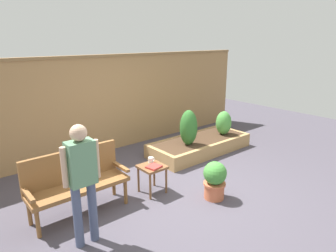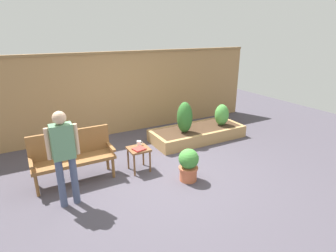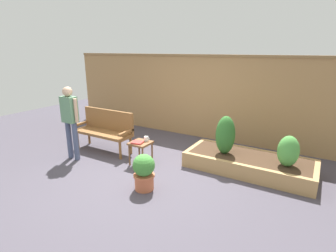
# 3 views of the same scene
# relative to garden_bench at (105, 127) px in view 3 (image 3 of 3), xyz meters

# --- Properties ---
(ground_plane) EXTENTS (14.00, 14.00, 0.00)m
(ground_plane) POSITION_rel_garden_bench_xyz_m (1.52, -0.58, -0.54)
(ground_plane) COLOR #47424C
(fence_back) EXTENTS (8.40, 0.14, 2.16)m
(fence_back) POSITION_rel_garden_bench_xyz_m (1.52, 2.02, 0.55)
(fence_back) COLOR #A37A4C
(fence_back) RESTS_ON ground_plane
(garden_bench) EXTENTS (1.44, 0.48, 0.94)m
(garden_bench) POSITION_rel_garden_bench_xyz_m (0.00, 0.00, 0.00)
(garden_bench) COLOR brown
(garden_bench) RESTS_ON ground_plane
(side_table) EXTENTS (0.40, 0.40, 0.48)m
(side_table) POSITION_rel_garden_bench_xyz_m (1.20, -0.26, -0.15)
(side_table) COLOR brown
(side_table) RESTS_ON ground_plane
(cup_on_table) EXTENTS (0.13, 0.09, 0.10)m
(cup_on_table) POSITION_rel_garden_bench_xyz_m (1.26, -0.15, -0.02)
(cup_on_table) COLOR white
(cup_on_table) RESTS_ON side_table
(book_on_table) EXTENTS (0.25, 0.24, 0.03)m
(book_on_table) POSITION_rel_garden_bench_xyz_m (1.18, -0.33, -0.05)
(book_on_table) COLOR #B2332D
(book_on_table) RESTS_ON side_table
(potted_boxwood) EXTENTS (0.37, 0.37, 0.62)m
(potted_boxwood) POSITION_rel_garden_bench_xyz_m (1.85, -1.05, -0.21)
(potted_boxwood) COLOR #C66642
(potted_boxwood) RESTS_ON ground_plane
(raised_planter_bed) EXTENTS (2.40, 1.00, 0.30)m
(raised_planter_bed) POSITION_rel_garden_bench_xyz_m (3.17, 0.57, -0.39)
(raised_planter_bed) COLOR #AD8451
(raised_planter_bed) RESTS_ON ground_plane
(shrub_near_bench) EXTENTS (0.37, 0.37, 0.76)m
(shrub_near_bench) POSITION_rel_garden_bench_xyz_m (2.71, 0.46, 0.13)
(shrub_near_bench) COLOR brown
(shrub_near_bench) RESTS_ON raised_planter_bed
(shrub_far_corner) EXTENTS (0.36, 0.36, 0.56)m
(shrub_far_corner) POSITION_rel_garden_bench_xyz_m (3.85, 0.46, 0.03)
(shrub_far_corner) COLOR brown
(shrub_far_corner) RESTS_ON raised_planter_bed
(person_by_bench) EXTENTS (0.47, 0.20, 1.56)m
(person_by_bench) POSITION_rel_garden_bench_xyz_m (-0.22, -0.77, 0.39)
(person_by_bench) COLOR #475170
(person_by_bench) RESTS_ON ground_plane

